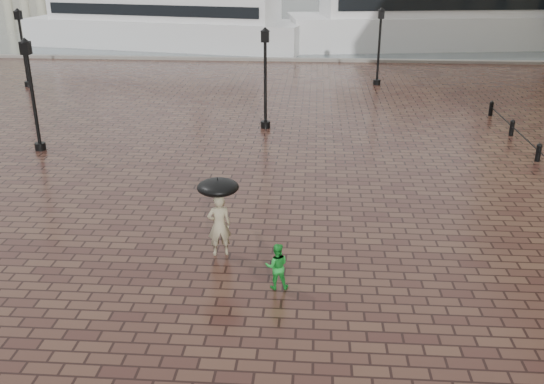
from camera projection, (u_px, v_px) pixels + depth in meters
The scene contains 8 objects.
ground at pixel (103, 276), 15.37m from camera, with size 300.00×300.00×0.00m, color #351C18.
quay_edge at pixel (245, 60), 44.97m from camera, with size 80.00×0.60×0.30m, color slate.
street_lamps at pixel (183, 63), 30.78m from camera, with size 21.44×14.44×4.40m.
adult_pedestrian at pixel (219, 225), 16.16m from camera, with size 0.63×0.42×1.74m, color #9B8F6E.
child_pedestrian at pixel (277, 266), 14.66m from camera, with size 0.57×0.45×1.18m, color green.
ferry_near at pixel (164, 19), 50.15m from camera, with size 24.16×10.10×7.71m.
ferry_far at pixel (455, 14), 50.25m from camera, with size 28.00×10.71×8.96m.
umbrella at pixel (218, 187), 15.76m from camera, with size 1.10×1.10×1.15m.
Camera 1 is at (5.25, -13.10, 7.74)m, focal length 40.00 mm.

